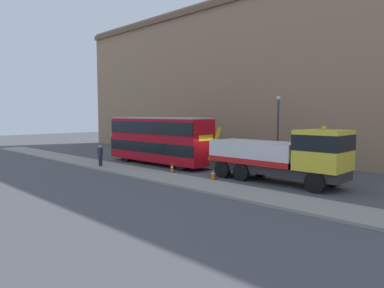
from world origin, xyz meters
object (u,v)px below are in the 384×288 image
double_decker_bus (159,139)px  traffic_cone_near_bus (172,168)px  street_lamp (278,124)px  recovery_tow_truck (281,155)px  traffic_cone_midway (213,174)px  pedestrian_onlooker (100,156)px

double_decker_bus → traffic_cone_near_bus: bearing=-27.0°
street_lamp → recovery_tow_truck: bearing=-57.6°
traffic_cone_midway → traffic_cone_near_bus: bearing=179.5°
recovery_tow_truck → traffic_cone_midway: 4.56m
street_lamp → traffic_cone_midway: bearing=-87.7°
double_decker_bus → traffic_cone_midway: size_ratio=15.35×
traffic_cone_midway → pedestrian_onlooker: bearing=-165.3°
recovery_tow_truck → traffic_cone_near_bus: 8.29m
pedestrian_onlooker → traffic_cone_midway: bearing=-15.4°
double_decker_bus → pedestrian_onlooker: bearing=-111.1°
pedestrian_onlooker → street_lamp: size_ratio=0.29×
traffic_cone_near_bus → street_lamp: 9.86m
pedestrian_onlooker → street_lamp: street_lamp is taller
pedestrian_onlooker → street_lamp: bearing=19.6°
double_decker_bus → traffic_cone_near_bus: double_decker_bus is taller
double_decker_bus → street_lamp: street_lamp is taller
street_lamp → traffic_cone_near_bus: bearing=-113.6°
double_decker_bus → pedestrian_onlooker: 5.11m
double_decker_bus → traffic_cone_midway: double_decker_bus is taller
double_decker_bus → street_lamp: bearing=40.6°
recovery_tow_truck → street_lamp: 7.96m
street_lamp → pedestrian_onlooker: bearing=-130.3°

